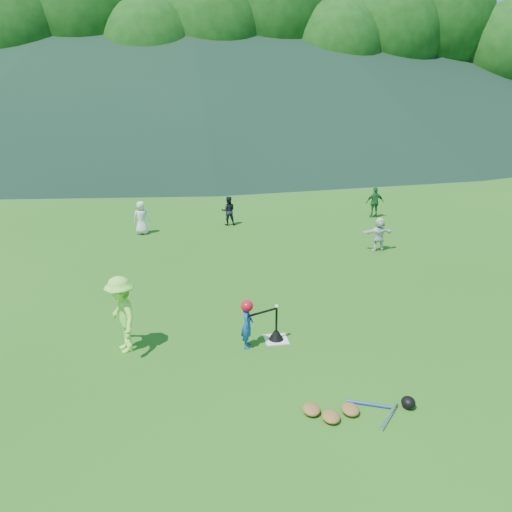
{
  "coord_description": "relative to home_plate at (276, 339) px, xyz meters",
  "views": [
    {
      "loc": [
        -1.82,
        -8.63,
        4.92
      ],
      "look_at": [
        0.0,
        2.5,
        0.9
      ],
      "focal_mm": 35.0,
      "sensor_mm": 36.0,
      "label": 1
    }
  ],
  "objects": [
    {
      "name": "ground",
      "position": [
        0.0,
        0.0,
        -0.01
      ],
      "size": [
        120.0,
        120.0,
        0.0
      ],
      "primitive_type": "plane",
      "color": "#215613",
      "rests_on": "ground"
    },
    {
      "name": "home_plate",
      "position": [
        0.0,
        0.0,
        0.0
      ],
      "size": [
        0.45,
        0.45,
        0.02
      ],
      "primitive_type": "cube",
      "color": "silver",
      "rests_on": "ground"
    },
    {
      "name": "baseball",
      "position": [
        0.0,
        0.0,
        0.73
      ],
      "size": [
        0.08,
        0.08,
        0.08
      ],
      "primitive_type": "sphere",
      "color": "white",
      "rests_on": "batting_tee"
    },
    {
      "name": "batter_child",
      "position": [
        -0.61,
        -0.15,
        0.46
      ],
      "size": [
        0.3,
        0.39,
        0.95
      ],
      "primitive_type": "imported",
      "rotation": [
        0.0,
        0.0,
        1.35
      ],
      "color": "#16479A",
      "rests_on": "ground"
    },
    {
      "name": "adult_coach",
      "position": [
        -2.94,
        0.08,
        0.74
      ],
      "size": [
        0.86,
        1.11,
        1.51
      ],
      "primitive_type": "imported",
      "rotation": [
        0.0,
        0.0,
        -1.22
      ],
      "color": "#8EF247",
      "rests_on": "ground"
    },
    {
      "name": "fielder_a",
      "position": [
        -3.0,
        7.79,
        0.55
      ],
      "size": [
        0.59,
        0.43,
        1.12
      ],
      "primitive_type": "imported",
      "rotation": [
        0.0,
        0.0,
        2.99
      ],
      "color": "silver",
      "rests_on": "ground"
    },
    {
      "name": "fielder_b",
      "position": [
        -0.03,
        8.41,
        0.51
      ],
      "size": [
        0.52,
        0.42,
        1.03
      ],
      "primitive_type": "imported",
      "rotation": [
        0.0,
        0.0,
        3.09
      ],
      "color": "black",
      "rests_on": "ground"
    },
    {
      "name": "fielder_c",
      "position": [
        5.48,
        8.57,
        0.56
      ],
      "size": [
        0.68,
        0.32,
        1.14
      ],
      "primitive_type": "imported",
      "rotation": [
        0.0,
        0.0,
        3.08
      ],
      "color": "#1B5C29",
      "rests_on": "ground"
    },
    {
      "name": "fielder_d",
      "position": [
        4.13,
        4.89,
        0.51
      ],
      "size": [
        0.97,
        0.33,
        1.04
      ],
      "primitive_type": "imported",
      "rotation": [
        0.0,
        0.0,
        3.12
      ],
      "color": "silver",
      "rests_on": "ground"
    },
    {
      "name": "batting_tee",
      "position": [
        0.0,
        0.0,
        0.12
      ],
      "size": [
        0.3,
        0.3,
        0.68
      ],
      "color": "black",
      "rests_on": "home_plate"
    },
    {
      "name": "batter_gear",
      "position": [
        -0.58,
        -0.15,
        0.84
      ],
      "size": [
        0.72,
        0.28,
        0.31
      ],
      "color": "#B60C1D",
      "rests_on": "ground"
    },
    {
      "name": "equipment_pile",
      "position": [
        0.68,
        -2.46,
        0.06
      ],
      "size": [
        1.8,
        0.8,
        0.19
      ],
      "color": "olive",
      "rests_on": "ground"
    },
    {
      "name": "outfield_fence",
      "position": [
        0.0,
        28.0,
        0.69
      ],
      "size": [
        70.07,
        0.08,
        1.33
      ],
      "color": "gray",
      "rests_on": "ground"
    },
    {
      "name": "tree_line",
      "position": [
        0.2,
        33.83,
        8.2
      ],
      "size": [
        70.04,
        11.4,
        14.82
      ],
      "color": "#382314",
      "rests_on": "ground"
    },
    {
      "name": "distant_hills",
      "position": [
        -7.63,
        81.81,
        14.97
      ],
      "size": [
        155.0,
        140.0,
        32.0
      ],
      "color": "black",
      "rests_on": "ground"
    }
  ]
}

